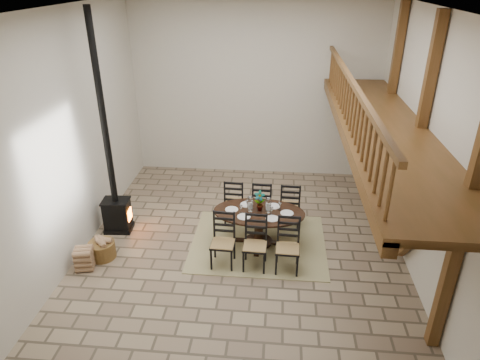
# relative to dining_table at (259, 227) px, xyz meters

# --- Properties ---
(ground) EXTENTS (8.00, 8.00, 0.00)m
(ground) POSITION_rel_dining_table_xyz_m (-0.35, -0.11, -0.43)
(ground) COLOR gray
(ground) RESTS_ON ground
(room_shell) EXTENTS (7.02, 8.02, 5.01)m
(room_shell) POSITION_rel_dining_table_xyz_m (0.84, -0.11, 2.58)
(room_shell) COLOR beige
(room_shell) RESTS_ON ground
(rug) EXTENTS (3.00, 2.50, 0.02)m
(rug) POSITION_rel_dining_table_xyz_m (-0.00, -0.00, -0.42)
(rug) COLOR tan
(rug) RESTS_ON ground
(dining_table) EXTENTS (2.05, 2.30, 1.29)m
(dining_table) POSITION_rel_dining_table_xyz_m (0.00, 0.00, 0.00)
(dining_table) COLOR black
(dining_table) RESTS_ON ground
(wood_stove) EXTENTS (0.65, 0.52, 5.00)m
(wood_stove) POSITION_rel_dining_table_xyz_m (-3.34, 0.24, 0.71)
(wood_stove) COLOR black
(wood_stove) RESTS_ON ground
(log_basket) EXTENTS (0.56, 0.56, 0.47)m
(log_basket) POSITION_rel_dining_table_xyz_m (-3.31, -0.84, -0.23)
(log_basket) COLOR brown
(log_basket) RESTS_ON ground
(log_stack) EXTENTS (0.43, 0.44, 0.49)m
(log_stack) POSITION_rel_dining_table_xyz_m (-3.52, -1.25, -0.18)
(log_stack) COLOR tan
(log_stack) RESTS_ON ground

